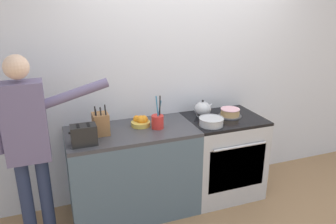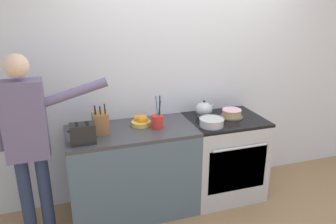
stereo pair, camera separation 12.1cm
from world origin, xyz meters
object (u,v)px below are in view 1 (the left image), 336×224
at_px(tea_kettle, 203,109).
at_px(person_baker, 28,137).
at_px(layer_cake, 230,113).
at_px(knife_block, 101,124).
at_px(stove_range, 222,156).
at_px(toaster, 84,135).
at_px(utensil_crock, 158,121).
at_px(mixing_bowl, 211,122).
at_px(fruit_bowl, 141,121).

height_order(tea_kettle, person_baker, person_baker).
height_order(layer_cake, knife_block, knife_block).
bearing_deg(stove_range, toaster, -173.11).
distance_m(stove_range, utensil_crock, 0.92).
relative_size(utensil_crock, toaster, 1.43).
bearing_deg(mixing_bowl, knife_block, 171.31).
bearing_deg(utensil_crock, toaster, -168.87).
xyz_separation_m(tea_kettle, knife_block, (-1.10, -0.13, 0.02)).
distance_m(stove_range, toaster, 1.58).
bearing_deg(knife_block, toaster, -133.51).
relative_size(mixing_bowl, utensil_crock, 0.75).
xyz_separation_m(tea_kettle, mixing_bowl, (-0.05, -0.29, -0.04)).
height_order(mixing_bowl, utensil_crock, utensil_crock).
height_order(layer_cake, mixing_bowl, layer_cake).
height_order(stove_range, person_baker, person_baker).
xyz_separation_m(tea_kettle, person_baker, (-1.72, -0.27, 0.04)).
relative_size(knife_block, person_baker, 0.17).
bearing_deg(utensil_crock, layer_cake, 3.71).
bearing_deg(stove_range, mixing_bowl, -146.82).
bearing_deg(tea_kettle, stove_range, -35.05).
bearing_deg(fruit_bowl, knife_block, -169.99).
bearing_deg(toaster, stove_range, 6.89).
height_order(stove_range, layer_cake, layer_cake).
height_order(fruit_bowl, toaster, toaster).
bearing_deg(fruit_bowl, toaster, -156.10).
height_order(utensil_crock, toaster, utensil_crock).
xyz_separation_m(stove_range, tea_kettle, (-0.19, 0.13, 0.52)).
bearing_deg(layer_cake, mixing_bowl, -151.30).
xyz_separation_m(layer_cake, person_baker, (-1.99, -0.16, 0.08)).
bearing_deg(knife_block, layer_cake, 0.40).
xyz_separation_m(stove_range, mixing_bowl, (-0.24, -0.15, 0.49)).
xyz_separation_m(layer_cake, knife_block, (-1.37, -0.01, 0.06)).
bearing_deg(utensil_crock, mixing_bowl, -12.66).
relative_size(layer_cake, mixing_bowl, 1.00).
bearing_deg(stove_range, person_baker, -175.82).
relative_size(tea_kettle, toaster, 0.96).
xyz_separation_m(stove_range, person_baker, (-1.91, -0.14, 0.57)).
relative_size(stove_range, mixing_bowl, 3.61).
height_order(tea_kettle, mixing_bowl, tea_kettle).
distance_m(tea_kettle, fruit_bowl, 0.71).
height_order(stove_range, fruit_bowl, fruit_bowl).
bearing_deg(person_baker, fruit_bowl, 3.11).
height_order(stove_range, tea_kettle, tea_kettle).
bearing_deg(stove_range, knife_block, 179.68).
relative_size(stove_range, utensil_crock, 2.71).
relative_size(mixing_bowl, toaster, 1.07).
bearing_deg(toaster, knife_block, 46.49).
distance_m(toaster, person_baker, 0.44).
bearing_deg(toaster, fruit_bowl, 23.90).
xyz_separation_m(utensil_crock, person_baker, (-1.15, -0.10, 0.05)).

